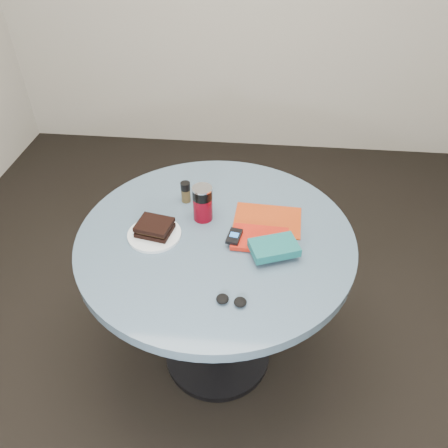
# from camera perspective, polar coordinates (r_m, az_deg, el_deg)

# --- Properties ---
(ground) EXTENTS (4.00, 4.00, 0.00)m
(ground) POSITION_cam_1_polar(r_m,az_deg,el_deg) (2.14, -0.83, -16.62)
(ground) COLOR black
(ground) RESTS_ON ground
(table) EXTENTS (1.00, 1.00, 0.75)m
(table) POSITION_cam_1_polar(r_m,az_deg,el_deg) (1.68, -1.02, -5.52)
(table) COLOR black
(table) RESTS_ON ground
(plate) EXTENTS (0.20, 0.20, 0.01)m
(plate) POSITION_cam_1_polar(r_m,az_deg,el_deg) (1.58, -9.07, -1.35)
(plate) COLOR white
(plate) RESTS_ON table
(sandwich) EXTENTS (0.14, 0.12, 0.04)m
(sandwich) POSITION_cam_1_polar(r_m,az_deg,el_deg) (1.57, -9.06, -0.44)
(sandwich) COLOR black
(sandwich) RESTS_ON plate
(soda_can) EXTENTS (0.07, 0.07, 0.14)m
(soda_can) POSITION_cam_1_polar(r_m,az_deg,el_deg) (1.60, -2.81, 2.73)
(soda_can) COLOR maroon
(soda_can) RESTS_ON table
(pepper_grinder) EXTENTS (0.05, 0.05, 0.09)m
(pepper_grinder) POSITION_cam_1_polar(r_m,az_deg,el_deg) (1.71, -5.03, 4.21)
(pepper_grinder) COLOR #3F341B
(pepper_grinder) RESTS_ON table
(magazine) EXTENTS (0.26, 0.20, 0.00)m
(magazine) POSITION_cam_1_polar(r_m,az_deg,el_deg) (1.63, 5.69, 0.49)
(magazine) COLOR #9F330E
(magazine) RESTS_ON table
(red_book) EXTENTS (0.20, 0.14, 0.02)m
(red_book) POSITION_cam_1_polar(r_m,az_deg,el_deg) (1.54, 4.70, -1.93)
(red_book) COLOR #A7190D
(red_book) RESTS_ON magazine
(novel) EXTENTS (0.18, 0.15, 0.03)m
(novel) POSITION_cam_1_polar(r_m,az_deg,el_deg) (1.47, 6.56, -3.08)
(novel) COLOR #125456
(novel) RESTS_ON red_book
(mp3_player) EXTENTS (0.06, 0.08, 0.01)m
(mp3_player) POSITION_cam_1_polar(r_m,az_deg,el_deg) (1.52, 1.35, -1.62)
(mp3_player) COLOR black
(mp3_player) RESTS_ON red_book
(headphones) EXTENTS (0.10, 0.05, 0.02)m
(headphones) POSITION_cam_1_polar(r_m,az_deg,el_deg) (1.34, 0.97, -9.95)
(headphones) COLOR black
(headphones) RESTS_ON table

